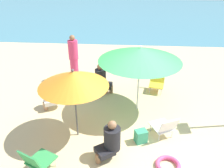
{
  "coord_description": "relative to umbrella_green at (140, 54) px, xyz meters",
  "views": [
    {
      "loc": [
        -0.38,
        -4.82,
        3.8
      ],
      "look_at": [
        -0.83,
        1.11,
        0.7
      ],
      "focal_mm": 37.94,
      "sensor_mm": 36.0,
      "label": 1
    }
  ],
  "objects": [
    {
      "name": "ground_plane",
      "position": [
        0.1,
        -0.96,
        -1.67
      ],
      "size": [
        40.0,
        40.0,
        0.0
      ],
      "primitive_type": "plane",
      "color": "#D3BC8C"
    },
    {
      "name": "sea_water",
      "position": [
        0.1,
        13.81,
        -1.67
      ],
      "size": [
        40.0,
        16.0,
        0.01
      ],
      "primitive_type": "cube",
      "color": "teal",
      "rests_on": "ground_plane"
    },
    {
      "name": "umbrella_green",
      "position": [
        0.0,
        0.0,
        0.0
      ],
      "size": [
        2.19,
        2.19,
        1.91
      ],
      "color": "silver",
      "rests_on": "ground_plane"
    },
    {
      "name": "umbrella_orange",
      "position": [
        -1.47,
        -1.26,
        -0.14
      ],
      "size": [
        1.56,
        1.56,
        1.76
      ],
      "color": "#4C4C51",
      "rests_on": "ground_plane"
    },
    {
      "name": "beach_chair_a",
      "position": [
        -2.01,
        -2.5,
        -1.33
      ],
      "size": [
        0.66,
        0.72,
        0.66
      ],
      "rotation": [
        0.0,
        0.0,
        1.14
      ],
      "color": "#33934C",
      "rests_on": "ground_plane"
    },
    {
      "name": "beach_chair_b",
      "position": [
        0.66,
        1.19,
        -1.33
      ],
      "size": [
        0.55,
        0.63,
        0.67
      ],
      "rotation": [
        0.0,
        0.0,
        -1.76
      ],
      "color": "gold",
      "rests_on": "ground_plane"
    },
    {
      "name": "beach_chair_c",
      "position": [
        0.62,
        -1.2,
        -1.35
      ],
      "size": [
        0.66,
        0.73,
        0.63
      ],
      "rotation": [
        0.0,
        0.0,
        2.01
      ],
      "color": "white",
      "rests_on": "ground_plane"
    },
    {
      "name": "person_a",
      "position": [
        -2.18,
        1.71,
        -0.85
      ],
      "size": [
        0.33,
        0.33,
        1.64
      ],
      "rotation": [
        0.0,
        0.0,
        0.41
      ],
      "color": "#DB3866",
      "rests_on": "ground_plane"
    },
    {
      "name": "person_b",
      "position": [
        -0.61,
        -1.96,
        -1.2
      ],
      "size": [
        0.57,
        0.53,
        0.95
      ],
      "rotation": [
        0.0,
        0.0,
        3.74
      ],
      "color": "black",
      "rests_on": "ground_plane"
    },
    {
      "name": "person_c",
      "position": [
        -2.35,
        -0.12,
        -1.22
      ],
      "size": [
        0.58,
        0.5,
        0.9
      ],
      "rotation": [
        0.0,
        0.0,
        3.59
      ],
      "color": "silver",
      "rests_on": "ground_plane"
    },
    {
      "name": "person_d",
      "position": [
        -1.12,
        0.92,
        -1.18
      ],
      "size": [
        0.57,
        0.39,
        0.99
      ],
      "rotation": [
        0.0,
        0.0,
        6.18
      ],
      "color": "black",
      "rests_on": "ground_plane"
    },
    {
      "name": "swim_ring",
      "position": [
        0.6,
        -2.14,
        -1.62
      ],
      "size": [
        0.53,
        0.53,
        0.1
      ],
      "primitive_type": "torus",
      "color": "#E54C7F",
      "rests_on": "ground_plane"
    },
    {
      "name": "beach_bag",
      "position": [
        0.06,
        -1.4,
        -1.51
      ],
      "size": [
        0.33,
        0.3,
        0.32
      ],
      "primitive_type": "cube",
      "rotation": [
        0.0,
        0.0,
        0.41
      ],
      "color": "#389970",
      "rests_on": "ground_plane"
    }
  ]
}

